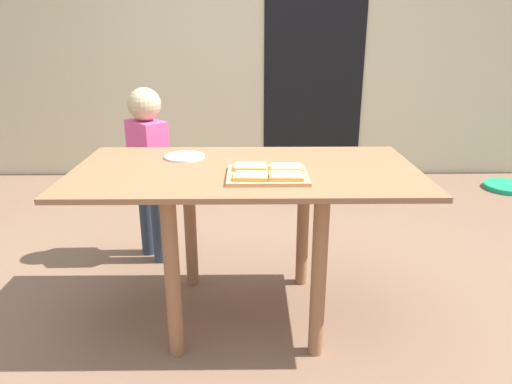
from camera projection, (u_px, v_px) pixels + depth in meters
The scene contains 12 objects.
ground_plane at pixel (247, 313), 2.30m from camera, with size 16.00×16.00×0.00m, color #7D5D48.
house_wall_back at pixel (248, 44), 4.26m from camera, with size 8.00×0.20×2.40m, color beige.
house_door at pixel (314, 67), 4.23m from camera, with size 0.90×0.02×2.00m, color black.
dining_table at pixel (246, 194), 2.10m from camera, with size 1.51×0.79×0.74m.
cutting_board at pixel (267, 175), 1.94m from camera, with size 0.33×0.27×0.02m, color tan.
pizza_slice_near_left at pixel (251, 176), 1.87m from camera, with size 0.14×0.11×0.02m.
pizza_slice_near_right at pixel (286, 176), 1.87m from camera, with size 0.14×0.11×0.02m.
pizza_slice_far_left at pixel (250, 167), 2.00m from camera, with size 0.14×0.11×0.02m.
pizza_slice_far_right at pixel (286, 168), 1.98m from camera, with size 0.13×0.10×0.02m.
plate_white_left at pixel (184, 156), 2.23m from camera, with size 0.19×0.19×0.01m, color white.
child_left at pixel (149, 162), 2.69m from camera, with size 0.26×0.27×1.02m.
garden_hose_coil at pixel (508, 187), 4.11m from camera, with size 0.41×0.41×0.04m, color #199B67.
Camera 1 is at (0.02, -1.98, 1.32)m, focal length 32.92 mm.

